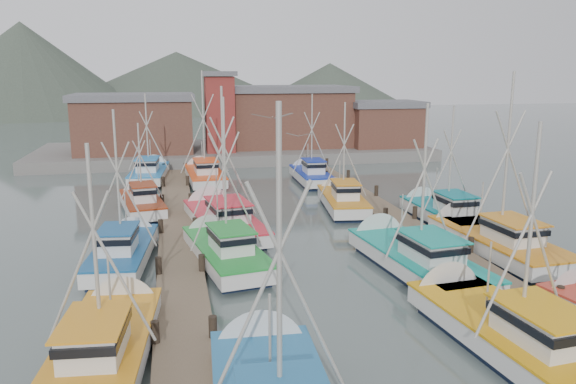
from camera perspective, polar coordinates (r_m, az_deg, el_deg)
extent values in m
plane|color=#455352|center=(30.13, 2.62, -6.62)|extent=(260.00, 260.00, 0.00)
cube|color=brown|center=(33.01, -11.04, -4.79)|extent=(2.20, 46.00, 0.40)
cylinder|color=black|center=(20.80, -13.30, -14.54)|extent=(0.30, 0.30, 1.50)
cylinder|color=black|center=(27.25, -12.97, -7.99)|extent=(0.30, 0.30, 1.50)
cylinder|color=black|center=(33.91, -12.78, -3.97)|extent=(0.30, 0.30, 1.50)
cylinder|color=black|center=(40.69, -12.65, -1.29)|extent=(0.30, 0.30, 1.50)
cylinder|color=black|center=(47.54, -12.56, 0.63)|extent=(0.30, 0.30, 1.50)
cylinder|color=black|center=(54.42, -12.49, 2.06)|extent=(0.30, 0.30, 1.50)
cylinder|color=black|center=(20.81, -7.62, -14.29)|extent=(0.30, 0.30, 1.50)
cylinder|color=black|center=(27.26, -8.73, -7.80)|extent=(0.30, 0.30, 1.50)
cylinder|color=black|center=(33.92, -9.40, -3.83)|extent=(0.30, 0.30, 1.50)
cylinder|color=black|center=(40.70, -9.84, -1.17)|extent=(0.30, 0.30, 1.50)
cylinder|color=black|center=(47.54, -10.15, 0.73)|extent=(0.30, 0.30, 1.50)
cylinder|color=black|center=(54.43, -10.39, 2.15)|extent=(0.30, 0.30, 1.50)
cube|color=brown|center=(35.92, 11.92, -3.45)|extent=(2.20, 46.00, 0.40)
cylinder|color=black|center=(24.59, 22.07, -10.84)|extent=(0.30, 0.30, 1.50)
cylinder|color=black|center=(30.24, 14.73, -6.05)|extent=(0.30, 0.30, 1.50)
cylinder|color=black|center=(36.36, 9.86, -2.76)|extent=(0.30, 0.30, 1.50)
cylinder|color=black|center=(42.76, 6.44, -0.43)|extent=(0.30, 0.30, 1.50)
cylinder|color=black|center=(49.31, 3.92, 1.30)|extent=(0.30, 0.30, 1.50)
cylinder|color=black|center=(55.98, 1.99, 2.62)|extent=(0.30, 0.30, 1.50)
cylinder|color=black|center=(25.72, 25.84, -10.17)|extent=(0.30, 0.30, 1.50)
cylinder|color=black|center=(31.16, 18.05, -5.72)|extent=(0.30, 0.30, 1.50)
cylinder|color=black|center=(37.13, 12.74, -2.57)|extent=(0.30, 0.30, 1.50)
cylinder|color=black|center=(43.41, 8.95, -0.31)|extent=(0.30, 0.30, 1.50)
cylinder|color=black|center=(49.88, 6.13, 1.38)|extent=(0.30, 0.30, 1.50)
cylinder|color=black|center=(56.48, 3.97, 2.68)|extent=(0.30, 0.30, 1.50)
cube|color=slate|center=(65.65, -5.41, 4.11)|extent=(44.00, 16.00, 1.20)
cube|color=brown|center=(63.01, -15.31, 6.47)|extent=(12.00, 8.00, 5.50)
cube|color=slate|center=(62.80, -15.47, 9.28)|extent=(12.72, 8.48, 0.70)
cube|color=brown|center=(66.17, -0.26, 7.45)|extent=(14.00, 9.00, 6.20)
cube|color=slate|center=(65.98, -0.26, 10.43)|extent=(14.84, 9.54, 0.70)
cube|color=brown|center=(66.48, 9.66, 6.56)|extent=(8.00, 6.00, 4.50)
cube|color=slate|center=(66.29, 9.74, 8.80)|extent=(8.48, 6.36, 0.70)
cube|color=maroon|center=(61.01, -6.95, 7.81)|extent=(3.00, 3.00, 8.00)
cube|color=slate|center=(60.85, -7.05, 11.81)|extent=(3.60, 3.60, 0.50)
cone|color=#424D40|center=(146.68, -24.88, 7.21)|extent=(110.00, 110.00, 42.00)
cone|color=#424D40|center=(157.94, -11.08, 8.36)|extent=(140.00, 140.00, 30.00)
cone|color=#424D40|center=(153.83, 4.21, 8.46)|extent=(90.00, 90.00, 24.00)
cone|color=silver|center=(19.87, -2.96, -15.22)|extent=(3.08, 1.25, 3.03)
cylinder|color=#A8A39A|center=(13.46, -0.89, -7.88)|extent=(0.14, 0.14, 7.93)
cylinder|color=#A8A39A|center=(13.74, -3.49, -11.66)|extent=(2.84, 0.24, 6.20)
cylinder|color=#A8A39A|center=(13.90, 1.70, -11.35)|extent=(2.84, 0.24, 6.20)
cylinder|color=#A8A39A|center=(16.32, -1.85, -14.72)|extent=(0.08, 0.08, 2.70)
cube|color=black|center=(21.76, 22.05, -15.06)|extent=(3.52, 8.62, 0.70)
cube|color=silver|center=(21.48, 22.19, -13.51)|extent=(4.00, 9.79, 0.80)
cube|color=orange|center=(21.33, 22.27, -12.59)|extent=(4.10, 9.90, 0.10)
cone|color=silver|center=(25.05, 15.21, -9.68)|extent=(3.07, 1.38, 2.98)
cube|color=silver|center=(20.32, 24.48, -12.27)|extent=(2.19, 3.03, 1.10)
cube|color=black|center=(20.23, 24.54, -11.68)|extent=(2.34, 3.33, 0.28)
cube|color=orange|center=(20.10, 24.63, -10.73)|extent=(2.48, 3.53, 0.07)
cylinder|color=#A8A39A|center=(20.03, 23.42, -3.50)|extent=(0.15, 0.15, 7.04)
cylinder|color=#A8A39A|center=(19.87, 21.88, -5.98)|extent=(2.52, 0.34, 5.51)
cylinder|color=#A8A39A|center=(20.64, 24.53, -5.55)|extent=(2.52, 0.34, 5.51)
cylinder|color=#A8A39A|center=(22.11, 19.71, -8.09)|extent=(0.08, 0.08, 2.66)
cube|color=black|center=(20.38, -18.10, -16.69)|extent=(3.13, 7.72, 0.70)
cube|color=silver|center=(20.08, -18.22, -15.06)|extent=(3.56, 8.77, 0.80)
cube|color=orange|center=(19.91, -18.30, -14.09)|extent=(3.65, 8.86, 0.10)
cone|color=silver|center=(23.95, -16.14, -10.77)|extent=(2.76, 1.34, 2.67)
cube|color=silver|center=(18.77, -19.05, -13.88)|extent=(1.95, 2.71, 1.10)
cube|color=black|center=(18.67, -19.10, -13.24)|extent=(2.09, 2.98, 0.28)
cube|color=orange|center=(18.52, -19.18, -12.24)|extent=(2.21, 3.16, 0.07)
cylinder|color=#A8A39A|center=(18.58, -19.06, -5.24)|extent=(0.14, 0.14, 6.47)
cylinder|color=#A8A39A|center=(18.95, -20.65, -7.44)|extent=(2.32, 0.31, 5.07)
cylinder|color=#A8A39A|center=(18.69, -17.13, -7.46)|extent=(2.32, 0.31, 5.07)
cylinder|color=#A8A39A|center=(20.82, -17.67, -9.21)|extent=(0.08, 0.08, 2.56)
cone|color=silver|center=(26.65, 25.89, -9.17)|extent=(2.64, 1.50, 2.49)
cube|color=black|center=(28.98, -6.30, -7.35)|extent=(3.57, 7.54, 0.70)
cube|color=silver|center=(28.78, -6.33, -6.13)|extent=(4.06, 8.57, 0.80)
cube|color=#1C8E30|center=(28.66, -6.35, -5.41)|extent=(4.15, 8.66, 0.10)
cone|color=silver|center=(32.63, -8.26, -4.25)|extent=(2.72, 1.53, 2.57)
cube|color=silver|center=(27.58, -5.83, -4.86)|extent=(2.06, 2.72, 1.10)
cube|color=black|center=(27.52, -5.84, -4.40)|extent=(2.21, 2.98, 0.28)
cube|color=#1C8E30|center=(27.42, -5.85, -3.68)|extent=(2.34, 3.16, 0.07)
cylinder|color=#A8A39A|center=(27.62, -6.44, 1.89)|extent=(0.13, 0.13, 7.41)
cylinder|color=#A8A39A|center=(27.65, -7.44, 0.04)|extent=(2.61, 0.54, 5.79)
cylinder|color=#A8A39A|center=(27.92, -5.35, 0.20)|extent=(2.61, 0.54, 5.79)
cylinder|color=#A8A39A|center=(29.70, -7.17, -2.35)|extent=(0.08, 0.08, 2.30)
cube|color=black|center=(28.44, 12.98, -7.98)|extent=(3.58, 8.59, 0.70)
cube|color=silver|center=(28.22, 13.04, -6.74)|extent=(4.07, 9.76, 0.80)
cube|color=#0E9081|center=(28.11, 13.08, -6.01)|extent=(4.17, 9.86, 0.10)
cone|color=silver|center=(32.22, 8.73, -4.47)|extent=(3.06, 1.41, 2.96)
cube|color=silver|center=(27.02, 14.37, -5.55)|extent=(2.20, 3.03, 1.10)
cube|color=black|center=(26.95, 14.39, -5.08)|extent=(2.36, 3.33, 0.28)
cube|color=#0E9081|center=(26.85, 14.43, -4.35)|extent=(2.50, 3.53, 0.07)
cylinder|color=#A8A39A|center=(27.06, 13.64, 1.15)|extent=(0.15, 0.15, 7.17)
cylinder|color=#A8A39A|center=(26.93, 12.45, -0.68)|extent=(2.56, 0.37, 5.61)
cylinder|color=#A8A39A|center=(27.55, 14.64, -0.50)|extent=(2.56, 0.37, 5.61)
cylinder|color=#A8A39A|center=(29.18, 11.49, -2.77)|extent=(0.08, 0.08, 2.65)
cube|color=black|center=(29.92, -16.35, -7.15)|extent=(2.88, 6.97, 0.70)
cube|color=silver|center=(29.72, -16.43, -5.97)|extent=(3.27, 7.92, 0.80)
cube|color=#144F85|center=(29.61, -16.47, -5.27)|extent=(3.36, 8.00, 0.10)
cone|color=silver|center=(33.39, -15.24, -4.18)|extent=(2.50, 1.34, 2.40)
cube|color=silver|center=(28.58, -16.87, -4.72)|extent=(1.78, 2.46, 1.10)
cube|color=black|center=(28.52, -16.89, -4.28)|extent=(1.90, 2.70, 0.28)
cube|color=#144F85|center=(28.42, -16.94, -3.58)|extent=(2.02, 2.86, 0.07)
cylinder|color=#A8A39A|center=(28.65, -16.93, 1.21)|extent=(0.13, 0.13, 6.82)
cylinder|color=#A8A39A|center=(28.92, -17.86, -0.37)|extent=(2.43, 0.33, 5.33)
cylinder|color=#A8A39A|center=(28.71, -15.80, -0.33)|extent=(2.43, 0.33, 5.33)
cylinder|color=#A8A39A|center=(30.60, -16.15, -2.31)|extent=(0.07, 0.07, 2.31)
cube|color=black|center=(32.48, 20.46, -5.91)|extent=(3.22, 8.42, 0.70)
cube|color=silver|center=(32.30, 20.54, -4.81)|extent=(3.66, 9.57, 0.80)
cube|color=orange|center=(32.19, 20.59, -4.16)|extent=(3.76, 9.67, 0.10)
cone|color=silver|center=(36.09, 16.21, -3.02)|extent=(3.03, 1.28, 2.97)
cube|color=silver|center=(31.18, 21.87, -3.69)|extent=(2.09, 2.93, 1.10)
cube|color=black|center=(31.12, 21.90, -3.28)|extent=(2.23, 3.22, 0.28)
cube|color=orange|center=(31.03, 21.95, -2.64)|extent=(2.36, 3.41, 0.07)
cylinder|color=#A8A39A|center=(31.17, 21.38, 3.42)|extent=(0.15, 0.15, 8.62)
cylinder|color=#A8A39A|center=(30.96, 20.30, 1.54)|extent=(3.07, 0.29, 6.73)
cylinder|color=#A8A39A|center=(31.70, 22.16, 1.63)|extent=(3.07, 0.29, 6.73)
cylinder|color=#A8A39A|center=(33.23, 19.06, -1.38)|extent=(0.08, 0.08, 2.75)
cube|color=black|center=(34.82, -6.51, -4.01)|extent=(4.02, 8.93, 0.70)
cube|color=silver|center=(34.65, -6.54, -2.98)|extent=(4.56, 10.15, 0.80)
cube|color=red|center=(34.55, -6.56, -2.37)|extent=(4.67, 10.26, 0.10)
cone|color=silver|center=(39.32, -8.22, -1.43)|extent=(3.19, 1.53, 3.06)
cube|color=silver|center=(33.31, -6.10, -1.89)|extent=(2.38, 3.19, 1.10)
cube|color=black|center=(33.25, -6.11, -1.51)|extent=(2.55, 3.50, 0.28)
cube|color=red|center=(33.17, -6.13, -0.90)|extent=(2.70, 3.71, 0.07)
cylinder|color=#A8A39A|center=(33.61, -6.64, 4.01)|extent=(0.15, 0.15, 7.77)
cylinder|color=#A8A39A|center=(33.61, -7.64, 2.41)|extent=(2.77, 0.50, 6.07)
cylinder|color=#A8A39A|center=(33.90, -5.57, 2.54)|extent=(2.77, 0.50, 6.07)
cylinder|color=#A8A39A|center=(35.95, -7.26, 0.18)|extent=(0.09, 0.09, 2.73)
cube|color=black|center=(40.20, 5.55, -1.80)|extent=(3.02, 7.02, 0.70)
cube|color=silver|center=(40.05, 5.57, -0.89)|extent=(3.43, 7.98, 0.80)
cube|color=orange|center=(39.97, 5.58, -0.36)|extent=(3.51, 8.06, 0.10)
cone|color=silver|center=(43.80, 4.66, 0.05)|extent=(2.53, 1.38, 2.42)
cube|color=silver|center=(38.96, 5.84, 0.16)|extent=(1.83, 2.49, 1.10)
cube|color=black|center=(38.91, 5.85, 0.49)|extent=(1.96, 2.73, 0.28)
cube|color=orange|center=(38.84, 5.86, 1.01)|extent=(2.08, 2.90, 0.07)
cylinder|color=#A8A39A|center=(39.24, 5.72, 4.29)|extent=(0.12, 0.12, 6.55)
cylinder|color=#A8A39A|center=(39.26, 4.99, 3.18)|extent=(2.33, 0.36, 5.12)
cylinder|color=#A8A39A|center=(39.44, 6.41, 3.19)|extent=(2.33, 0.36, 5.12)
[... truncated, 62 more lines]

